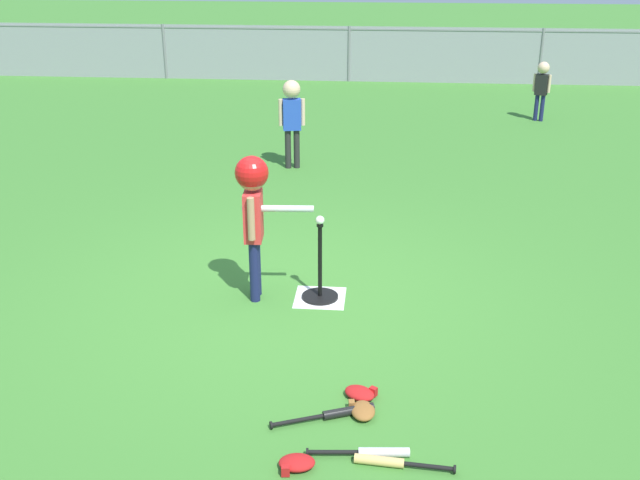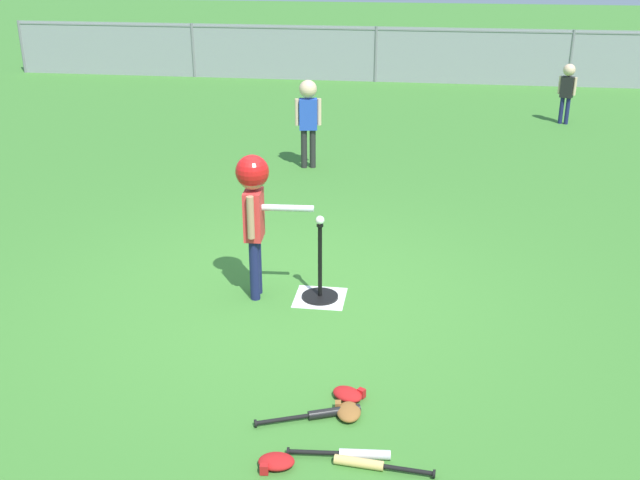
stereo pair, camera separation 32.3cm
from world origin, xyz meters
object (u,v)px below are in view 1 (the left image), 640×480
at_px(fielder_near_left, 542,83).
at_px(glove_near_bats, 360,393).
at_px(spare_bat_silver, 373,452).
at_px(glove_by_plate, 362,410).
at_px(fielder_near_right, 292,112).
at_px(glove_tossed_aside, 296,463).
at_px(baseball_on_tee, 320,220).
at_px(spare_bat_black, 338,413).
at_px(batting_tee, 320,286).
at_px(spare_bat_wood, 390,462).
at_px(batter_child, 253,199).

distance_m(fielder_near_left, glove_near_bats, 8.90).
relative_size(spare_bat_silver, glove_by_plate, 2.70).
distance_m(fielder_near_right, fielder_near_left, 4.92).
bearing_deg(glove_tossed_aside, fielder_near_left, 71.64).
bearing_deg(spare_bat_silver, baseball_on_tee, 103.59).
bearing_deg(baseball_on_tee, glove_tossed_aside, -88.60).
height_order(spare_bat_silver, spare_bat_black, same).
bearing_deg(baseball_on_tee, fielder_near_left, 65.90).
xyz_separation_m(fielder_near_left, glove_tossed_aside, (-3.06, -9.22, -0.60)).
height_order(batting_tee, fielder_near_right, fielder_near_right).
bearing_deg(glove_tossed_aside, fielder_near_right, 97.15).
xyz_separation_m(baseball_on_tee, glove_tossed_aside, (0.06, -2.26, -0.70)).
bearing_deg(batting_tee, spare_bat_silver, -76.41).
bearing_deg(glove_by_plate, fielder_near_right, 101.62).
height_order(fielder_near_left, spare_bat_wood, fielder_near_left).
bearing_deg(fielder_near_left, batting_tee, -114.10).
bearing_deg(fielder_near_left, spare_bat_silver, -106.02).
height_order(spare_bat_wood, glove_near_bats, glove_near_bats).
bearing_deg(spare_bat_black, fielder_near_left, 71.88).
bearing_deg(batter_child, batting_tee, 3.44).
distance_m(glove_by_plate, glove_tossed_aside, 0.68).
height_order(batter_child, spare_bat_wood, batter_child).
bearing_deg(glove_tossed_aside, glove_near_bats, 65.27).
xyz_separation_m(baseball_on_tee, spare_bat_wood, (0.61, -2.19, -0.70)).
relative_size(spare_bat_silver, spare_bat_wood, 1.05).
distance_m(spare_bat_silver, spare_bat_black, 0.45).
distance_m(fielder_near_left, glove_by_plate, 9.08).
bearing_deg(spare_bat_wood, glove_near_bats, 106.20).
distance_m(fielder_near_right, spare_bat_silver, 6.15).
relative_size(spare_bat_silver, glove_tossed_aside, 2.70).
bearing_deg(glove_by_plate, glove_tossed_aside, -123.57).
bearing_deg(glove_near_bats, spare_bat_wood, -73.80).
distance_m(spare_bat_wood, spare_bat_black, 0.58).
relative_size(batting_tee, glove_near_bats, 2.56).
xyz_separation_m(fielder_near_right, spare_bat_black, (0.98, -5.60, -0.73)).
relative_size(baseball_on_tee, glove_tossed_aside, 0.31).
bearing_deg(spare_bat_silver, batter_child, 117.15).
xyz_separation_m(batting_tee, glove_near_bats, (0.41, -1.49, -0.08)).
bearing_deg(spare_bat_silver, spare_bat_wood, -38.60).
bearing_deg(fielder_near_left, fielder_near_right, -141.10).
height_order(baseball_on_tee, fielder_near_left, fielder_near_left).
relative_size(fielder_near_left, glove_tossed_aside, 4.21).
relative_size(fielder_near_right, glove_by_plate, 5.04).
height_order(batting_tee, fielder_near_left, fielder_near_left).
distance_m(fielder_near_right, spare_bat_wood, 6.26).
xyz_separation_m(fielder_near_right, spare_bat_silver, (1.22, -5.99, -0.73)).
bearing_deg(fielder_near_left, glove_tossed_aside, -108.36).
bearing_deg(spare_bat_wood, glove_by_plate, 109.91).
distance_m(baseball_on_tee, glove_tossed_aside, 2.36).
xyz_separation_m(spare_bat_black, glove_near_bats, (0.14, 0.24, 0.01)).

